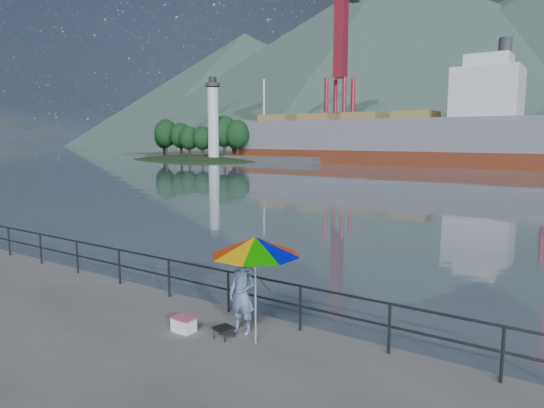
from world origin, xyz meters
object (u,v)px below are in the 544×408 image
(cooler_bag, at_px, (184,325))
(bulk_carrier, at_px, (386,137))
(fisherman, at_px, (242,294))
(beach_umbrella, at_px, (255,246))

(cooler_bag, bearing_deg, bulk_carrier, 109.34)
(fisherman, distance_m, cooler_bag, 1.45)
(fisherman, distance_m, beach_umbrella, 1.35)
(fisherman, bearing_deg, cooler_bag, -153.66)
(bulk_carrier, bearing_deg, cooler_bag, -72.18)
(cooler_bag, bearing_deg, beach_umbrella, 14.46)
(fisherman, height_order, beach_umbrella, beach_umbrella)
(beach_umbrella, relative_size, cooler_bag, 4.94)
(beach_umbrella, bearing_deg, cooler_bag, -167.06)
(fisherman, xyz_separation_m, bulk_carrier, (-23.44, 68.86, 3.26))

